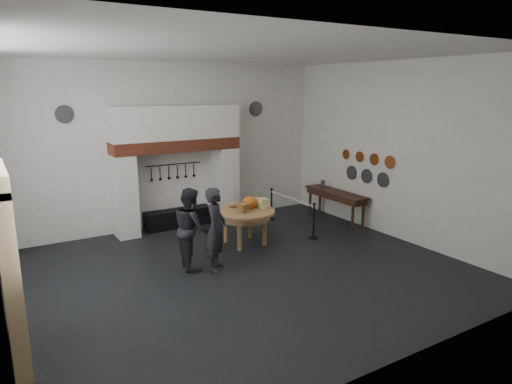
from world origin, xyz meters
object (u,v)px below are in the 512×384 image
barrier_post_near (314,221)px  visitor_far (191,228)px  side_table (336,192)px  barrier_post_far (271,205)px  visitor_near (216,229)px  iron_range (178,218)px  work_table (245,211)px

barrier_post_near → visitor_far: bearing=-177.5°
barrier_post_near → side_table: bearing=30.4°
side_table → barrier_post_far: bearing=142.7°
visitor_near → barrier_post_near: 3.16m
iron_range → barrier_post_near: size_ratio=2.11×
visitor_far → iron_range: bearing=-9.4°
visitor_near → side_table: 4.77m
visitor_near → barrier_post_far: (3.07, 2.55, -0.45)m
work_table → visitor_far: visitor_far is taller
side_table → barrier_post_far: size_ratio=2.44×
iron_range → visitor_far: 3.11m
iron_range → barrier_post_far: barrier_post_far is taller
visitor_near → barrier_post_near: (3.07, 0.55, -0.45)m
visitor_near → side_table: (4.56, 1.42, -0.03)m
barrier_post_near → work_table: bearing=162.8°
visitor_near → barrier_post_near: visitor_near is taller
barrier_post_far → visitor_far: bearing=-148.2°
side_table → iron_range: bearing=155.1°
work_table → side_table: 3.24m
work_table → side_table: bearing=5.9°
side_table → barrier_post_near: (-1.48, -0.87, -0.42)m
barrier_post_near → barrier_post_far: 2.00m
visitor_near → barrier_post_near: size_ratio=2.00×
visitor_far → barrier_post_far: size_ratio=1.96×
work_table → visitor_near: 1.73m
iron_range → barrier_post_far: 2.74m
side_table → visitor_near: bearing=-162.6°
work_table → visitor_near: visitor_near is taller
work_table → visitor_near: (-1.33, -1.09, 0.06)m
work_table → barrier_post_near: 1.86m
barrier_post_near → barrier_post_far: size_ratio=1.00×
barrier_post_far → iron_range: bearing=163.6°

